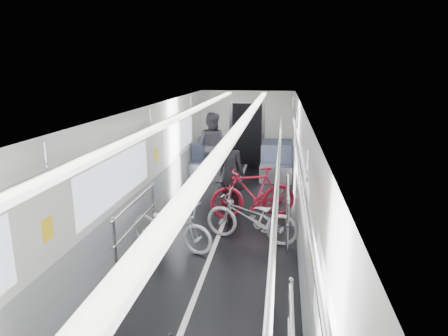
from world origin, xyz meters
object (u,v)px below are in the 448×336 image
object	(u,v)px
bike_right_mid	(251,218)
bike_aisle	(229,195)
bike_left_far	(171,226)
person_seated	(212,145)
person_standing	(230,174)
bike_right_far	(253,193)

from	to	relation	value
bike_right_mid	bike_aisle	size ratio (longest dim) A/B	1.07
bike_right_mid	bike_aisle	distance (m)	1.45
bike_left_far	person_seated	bearing A→B (deg)	17.50
person_seated	bike_aisle	bearing A→B (deg)	124.00
bike_left_far	person_standing	bearing A→B (deg)	-5.58
bike_right_mid	person_seated	size ratio (longest dim) A/B	0.92
bike_right_far	person_standing	distance (m)	0.68
bike_left_far	person_seated	xyz separation A→B (m)	(-0.12, 4.74, 0.52)
bike_right_mid	bike_right_far	bearing A→B (deg)	-165.09
bike_right_mid	bike_right_far	world-z (taller)	bike_right_far
bike_left_far	bike_right_far	size ratio (longest dim) A/B	0.87
bike_left_far	bike_aisle	bearing A→B (deg)	-6.89
bike_left_far	bike_right_far	xyz separation A→B (m)	(1.31, 1.71, 0.13)
person_standing	bike_right_mid	bearing A→B (deg)	119.74
person_seated	bike_right_mid	bearing A→B (deg)	126.04
bike_right_mid	person_standing	xyz separation A→B (m)	(-0.59, 1.43, 0.43)
bike_right_mid	person_standing	world-z (taller)	person_standing
bike_aisle	bike_left_far	bearing A→B (deg)	-121.24
bike_aisle	person_standing	world-z (taller)	person_standing
bike_aisle	person_standing	xyz separation A→B (m)	(-0.01, 0.10, 0.46)
person_standing	person_seated	size ratio (longest dim) A/B	0.94
bike_right_mid	bike_left_far	bearing A→B (deg)	-56.52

